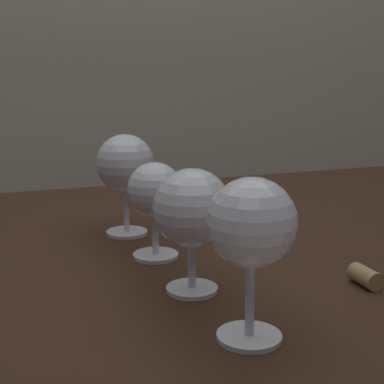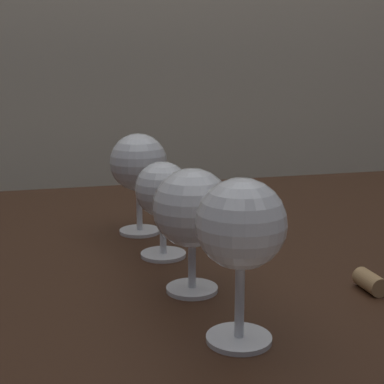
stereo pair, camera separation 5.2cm
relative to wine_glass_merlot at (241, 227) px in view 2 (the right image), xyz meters
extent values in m
cube|color=#382114|center=(0.07, 0.31, -0.13)|extent=(1.48, 0.85, 0.03)
cylinder|color=white|center=(0.00, 0.00, -0.11)|extent=(0.06, 0.06, 0.00)
cylinder|color=white|center=(0.00, 0.00, -0.07)|extent=(0.01, 0.01, 0.08)
sphere|color=white|center=(0.00, 0.00, 0.00)|extent=(0.08, 0.08, 0.08)
ellipsoid|color=maroon|center=(0.00, 0.00, 0.00)|extent=(0.07, 0.07, 0.04)
cylinder|color=white|center=(-0.01, 0.13, -0.11)|extent=(0.06, 0.06, 0.00)
cylinder|color=white|center=(-0.01, 0.13, -0.07)|extent=(0.01, 0.01, 0.06)
sphere|color=white|center=(-0.01, 0.13, -0.01)|extent=(0.09, 0.09, 0.09)
ellipsoid|color=#EACC66|center=(-0.01, 0.13, -0.01)|extent=(0.08, 0.08, 0.04)
cylinder|color=white|center=(-0.02, 0.26, -0.11)|extent=(0.06, 0.06, 0.00)
cylinder|color=white|center=(-0.02, 0.26, -0.07)|extent=(0.01, 0.01, 0.06)
sphere|color=white|center=(-0.02, 0.26, -0.02)|extent=(0.07, 0.07, 0.07)
ellipsoid|color=pink|center=(-0.02, 0.26, -0.02)|extent=(0.06, 0.06, 0.03)
cylinder|color=white|center=(-0.03, 0.37, -0.11)|extent=(0.06, 0.06, 0.00)
cylinder|color=white|center=(-0.03, 0.37, -0.07)|extent=(0.01, 0.01, 0.08)
sphere|color=white|center=(-0.03, 0.37, 0.00)|extent=(0.09, 0.09, 0.09)
ellipsoid|color=#380711|center=(-0.03, 0.37, -0.01)|extent=(0.08, 0.08, 0.02)
cylinder|color=tan|center=(0.19, 0.08, -0.10)|extent=(0.02, 0.04, 0.02)
camera|label=1|loc=(-0.22, -0.46, 0.14)|focal=54.26mm
camera|label=2|loc=(-0.17, -0.47, 0.14)|focal=54.26mm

